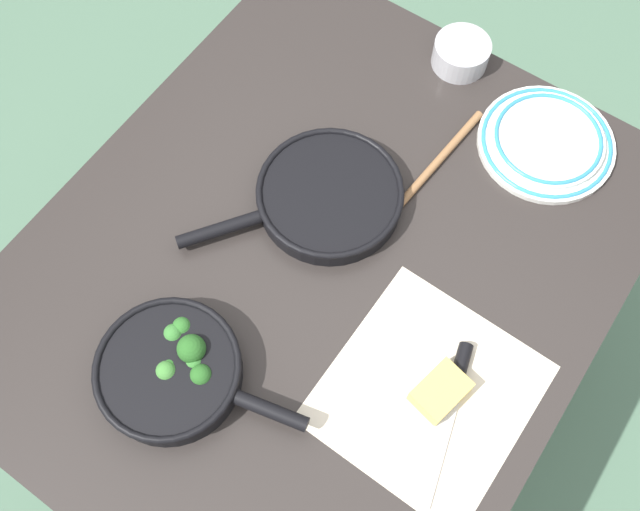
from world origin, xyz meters
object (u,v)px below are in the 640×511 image
dinner_plate_stack (547,141)px  prep_bowl_steel (461,54)px  skillet_eggs (328,196)px  skillet_broccoli (173,370)px  grater_knife (451,398)px  cheese_block (441,392)px  wooden_spoon (411,191)px

dinner_plate_stack → prep_bowl_steel: size_ratio=2.32×
skillet_eggs → prep_bowl_steel: bearing=-149.7°
skillet_broccoli → grater_knife: 0.45m
cheese_block → prep_bowl_steel: bearing=27.3°
skillet_eggs → wooden_spoon: skillet_eggs is taller
grater_knife → skillet_broccoli: bearing=-75.6°
grater_knife → prep_bowl_steel: bearing=-166.1°
wooden_spoon → prep_bowl_steel: bearing=-160.9°
skillet_broccoli → grater_knife: bearing=16.4°
wooden_spoon → grater_knife: size_ratio=1.34×
grater_knife → dinner_plate_stack: (0.52, 0.10, 0.00)m
grater_knife → dinner_plate_stack: bearing=175.6°
skillet_eggs → grater_knife: 0.41m
dinner_plate_stack → prep_bowl_steel: 0.24m
wooden_spoon → grater_knife: (-0.29, -0.25, 0.00)m
prep_bowl_steel → dinner_plate_stack: bearing=-108.3°
skillet_broccoli → prep_bowl_steel: skillet_broccoli is taller
skillet_eggs → prep_bowl_steel: prep_bowl_steel is taller
cheese_block → skillet_eggs: bearing=61.3°
grater_knife → dinner_plate_stack: size_ratio=1.03×
grater_knife → cheese_block: 0.02m
dinner_plate_stack → prep_bowl_steel: (0.08, 0.23, 0.01)m
wooden_spoon → prep_bowl_steel: size_ratio=3.20×
skillet_broccoli → prep_bowl_steel: bearing=72.8°
grater_knife → wooden_spoon: bearing=-153.8°
dinner_plate_stack → prep_bowl_steel: prep_bowl_steel is taller
wooden_spoon → dinner_plate_stack: size_ratio=1.38×
wooden_spoon → cheese_block: (-0.29, -0.23, 0.01)m
skillet_eggs → cheese_block: bearing=96.9°
grater_knife → cheese_block: size_ratio=2.68×
skillet_broccoli → prep_bowl_steel: (0.81, -0.06, -0.00)m
dinner_plate_stack → wooden_spoon: bearing=146.5°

